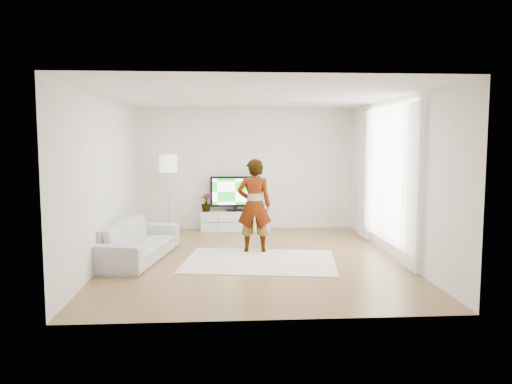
{
  "coord_description": "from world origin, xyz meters",
  "views": [
    {
      "loc": [
        -0.51,
        -8.53,
        2.07
      ],
      "look_at": [
        0.08,
        0.4,
        1.13
      ],
      "focal_mm": 35.0,
      "sensor_mm": 36.0,
      "label": 1
    }
  ],
  "objects": [
    {
      "name": "wall_front",
      "position": [
        0.0,
        -3.0,
        1.4
      ],
      "size": [
        5.0,
        0.02,
        2.8
      ],
      "primitive_type": "cube",
      "color": "silver",
      "rests_on": "floor"
    },
    {
      "name": "sofa",
      "position": [
        -2.01,
        0.06,
        0.33
      ],
      "size": [
        1.28,
        2.38,
        0.66
      ],
      "primitive_type": "imported",
      "rotation": [
        0.0,
        0.0,
        1.39
      ],
      "color": "beige",
      "rests_on": "floor"
    },
    {
      "name": "player",
      "position": [
        0.05,
        0.52,
        0.87
      ],
      "size": [
        0.64,
        0.43,
        1.71
      ],
      "primitive_type": "imported",
      "rotation": [
        0.0,
        0.0,
        3.11
      ],
      "color": "#334772",
      "rests_on": "rug"
    },
    {
      "name": "game_console",
      "position": [
        0.44,
        2.76,
        0.54
      ],
      "size": [
        0.06,
        0.15,
        0.2
      ],
      "rotation": [
        0.0,
        0.0,
        0.11
      ],
      "color": "white",
      "rests_on": "media_console"
    },
    {
      "name": "television",
      "position": [
        -0.24,
        2.79,
        0.87
      ],
      "size": [
        1.14,
        0.22,
        0.8
      ],
      "color": "black",
      "rests_on": "media_console"
    },
    {
      "name": "ceiling",
      "position": [
        0.0,
        0.0,
        2.8
      ],
      "size": [
        6.0,
        6.0,
        0.0
      ],
      "primitive_type": "plane",
      "color": "white",
      "rests_on": "wall_back"
    },
    {
      "name": "wall_left",
      "position": [
        -2.5,
        0.0,
        1.4
      ],
      "size": [
        0.02,
        6.0,
        2.8
      ],
      "primitive_type": "cube",
      "color": "silver",
      "rests_on": "floor"
    },
    {
      "name": "rug",
      "position": [
        0.1,
        -0.22,
        0.01
      ],
      "size": [
        2.78,
        2.18,
        0.01
      ],
      "primitive_type": "cube",
      "rotation": [
        0.0,
        0.0,
        -0.15
      ],
      "color": "beige",
      "rests_on": "floor"
    },
    {
      "name": "wall_right",
      "position": [
        2.5,
        0.0,
        1.4
      ],
      "size": [
        0.02,
        6.0,
        2.8
      ],
      "primitive_type": "cube",
      "color": "silver",
      "rests_on": "floor"
    },
    {
      "name": "window",
      "position": [
        2.48,
        0.3,
        1.45
      ],
      "size": [
        0.01,
        2.6,
        2.5
      ],
      "primitive_type": "cube",
      "color": "white",
      "rests_on": "wall_right"
    },
    {
      "name": "media_console",
      "position": [
        -0.24,
        2.76,
        0.22
      ],
      "size": [
        1.57,
        0.45,
        0.44
      ],
      "color": "white",
      "rests_on": "floor"
    },
    {
      "name": "wall_back",
      "position": [
        0.0,
        3.0,
        1.4
      ],
      "size": [
        5.0,
        0.02,
        2.8
      ],
      "primitive_type": "cube",
      "color": "silver",
      "rests_on": "floor"
    },
    {
      "name": "potted_plant",
      "position": [
        -0.91,
        2.77,
        0.64
      ],
      "size": [
        0.29,
        0.29,
        0.4
      ],
      "primitive_type": "imported",
      "rotation": [
        0.0,
        0.0,
        -0.35
      ],
      "color": "#3F7238",
      "rests_on": "media_console"
    },
    {
      "name": "floor_lamp",
      "position": [
        -1.7,
        2.36,
        1.48
      ],
      "size": [
        0.39,
        0.39,
        1.74
      ],
      "color": "silver",
      "rests_on": "floor"
    },
    {
      "name": "curtain_near",
      "position": [
        2.4,
        -1.0,
        1.35
      ],
      "size": [
        0.04,
        0.7,
        2.6
      ],
      "primitive_type": "cube",
      "color": "white",
      "rests_on": "floor"
    },
    {
      "name": "floor",
      "position": [
        0.0,
        0.0,
        0.0
      ],
      "size": [
        6.0,
        6.0,
        0.0
      ],
      "primitive_type": "plane",
      "color": "olive",
      "rests_on": "ground"
    },
    {
      "name": "curtain_far",
      "position": [
        2.4,
        1.6,
        1.35
      ],
      "size": [
        0.04,
        0.7,
        2.6
      ],
      "primitive_type": "cube",
      "color": "white",
      "rests_on": "floor"
    }
  ]
}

